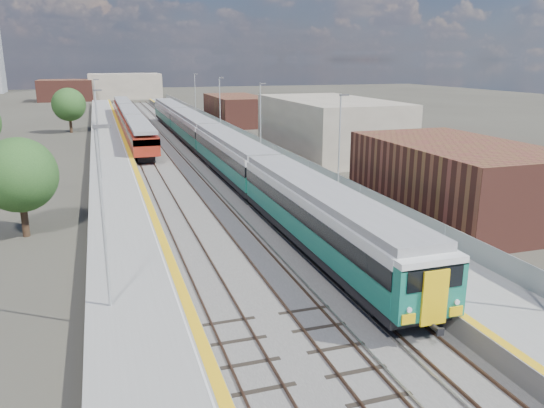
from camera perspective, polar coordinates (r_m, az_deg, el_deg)
ground at (r=64.88m, az=-8.91°, el=5.44°), size 320.00×320.00×0.00m
ballast_bed at (r=67.01m, az=-11.17°, el=5.67°), size 10.50×155.00×0.06m
tracks at (r=68.71m, az=-10.85°, el=5.98°), size 8.96×160.00×0.17m
platform_right at (r=68.21m, az=-4.87°, el=6.49°), size 4.70×155.00×8.52m
platform_left at (r=66.47m, az=-17.03°, el=5.64°), size 4.30×155.00×8.52m
buildings at (r=151.98m, az=-21.77°, el=14.15°), size 72.00×185.50×40.00m
green_train at (r=59.72m, az=-6.75°, el=6.97°), size 3.05×84.68×3.35m
red_train at (r=85.23m, az=-15.06°, el=8.85°), size 2.83×57.36×3.57m
tree_a at (r=36.28m, az=-25.56°, el=2.81°), size 4.66×4.66×6.32m
tree_c at (r=87.48m, az=-21.02°, el=9.95°), size 5.01×5.01×6.79m
tree_d at (r=84.17m, az=6.30°, el=10.15°), size 4.11×4.11×5.57m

